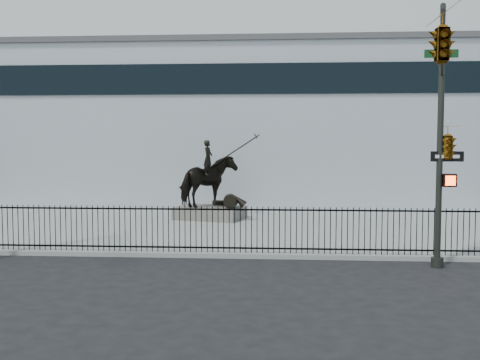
{
  "coord_description": "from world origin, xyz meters",
  "views": [
    {
      "loc": [
        2.28,
        -16.62,
        3.76
      ],
      "look_at": [
        0.72,
        6.0,
        2.17
      ],
      "focal_mm": 42.0,
      "sensor_mm": 36.0,
      "label": 1
    }
  ],
  "objects": [
    {
      "name": "traffic_signal_right",
      "position": [
        6.47,
        -2.0,
        4.85
      ],
      "size": [
        2.17,
        6.86,
        7.0
      ],
      "color": "#252722",
      "rests_on": "ground"
    },
    {
      "name": "picket_fence",
      "position": [
        0.0,
        1.25,
        0.9
      ],
      "size": [
        22.1,
        0.1,
        1.5
      ],
      "color": "black",
      "rests_on": "plaza"
    },
    {
      "name": "equestrian_statue",
      "position": [
        -0.82,
        9.04,
        1.88
      ],
      "size": [
        3.7,
        2.8,
        3.24
      ],
      "rotation": [
        0.0,
        0.0,
        -0.26
      ],
      "color": "black",
      "rests_on": "statue_plinth"
    },
    {
      "name": "statue_plinth",
      "position": [
        -0.88,
        9.05,
        0.43
      ],
      "size": [
        3.41,
        2.76,
        0.56
      ],
      "primitive_type": "cube",
      "rotation": [
        0.0,
        0.0,
        -0.26
      ],
      "color": "#585550",
      "rests_on": "plaza"
    },
    {
      "name": "plaza",
      "position": [
        0.0,
        7.0,
        0.07
      ],
      "size": [
        30.0,
        12.0,
        0.15
      ],
      "primitive_type": "cube",
      "color": "gray",
      "rests_on": "ground"
    },
    {
      "name": "building",
      "position": [
        0.0,
        20.0,
        4.5
      ],
      "size": [
        44.0,
        14.0,
        9.0
      ],
      "primitive_type": "cube",
      "color": "silver",
      "rests_on": "ground"
    },
    {
      "name": "ground",
      "position": [
        0.0,
        0.0,
        0.0
      ],
      "size": [
        120.0,
        120.0,
        0.0
      ],
      "primitive_type": "plane",
      "color": "black",
      "rests_on": "ground"
    }
  ]
}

